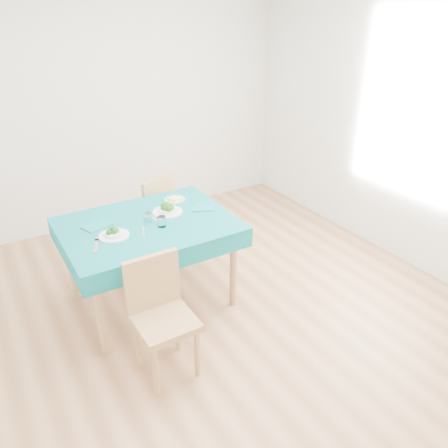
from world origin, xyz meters
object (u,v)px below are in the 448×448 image
bowl_far (167,208)px  bowl_near (114,232)px  table (151,264)px  chair_near (165,315)px  chair_far (147,206)px  side_plate (175,200)px

bowl_far → bowl_near: bearing=-161.7°
table → bowl_far: size_ratio=5.34×
chair_near → chair_far: (0.55, 1.62, 0.03)m
side_plate → bowl_near: bearing=-151.2°
chair_near → bowl_far: chair_near is taller
table → bowl_far: 0.48m
table → bowl_far: (0.22, 0.09, 0.42)m
table → side_plate: 0.62m
chair_far → bowl_far: (-0.10, -0.72, 0.28)m
table → bowl_near: (-0.30, -0.08, 0.41)m
side_plate → bowl_far: bearing=-128.8°
bowl_far → table: bearing=-156.5°
table → chair_far: chair_far is taller
chair_near → bowl_near: 0.79m
table → chair_far: size_ratio=1.30×
bowl_far → chair_near: bearing=-116.8°
chair_near → bowl_far: size_ratio=3.86×
bowl_far → side_plate: (0.16, 0.20, -0.03)m
bowl_near → chair_far: bearing=55.6°
chair_near → chair_far: 1.71m
table → chair_near: bearing=-106.3°
table → chair_near: size_ratio=1.38×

